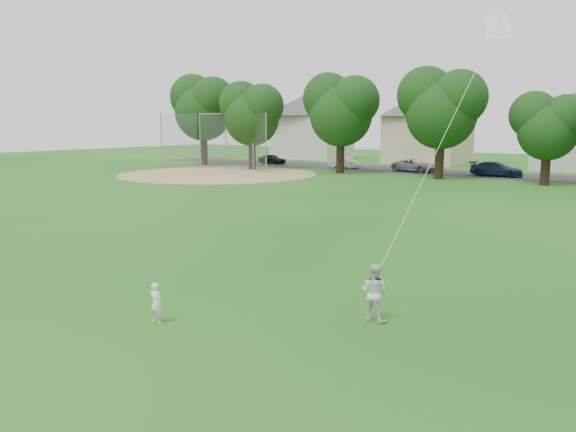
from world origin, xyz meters
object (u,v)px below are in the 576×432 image
Objects in this scene: older_boy at (374,292)px; baseball_backstop at (222,142)px; kite at (443,139)px; toddler at (156,303)px.

older_boy is 44.84m from baseball_backstop.
baseball_backstop is (-33.23, 30.04, 2.09)m from older_boy.
kite is at bearing -38.87° from baseball_backstop.
older_boy is (3.99, 3.20, 0.20)m from toddler.
toddler is at bearing -124.91° from kite.
kite reaches higher than baseball_backstop.
older_boy reaches higher than toddler.
older_boy is 4.63m from kite.
toddler is 8.42m from kite.
toddler is at bearing -48.67° from baseball_backstop.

